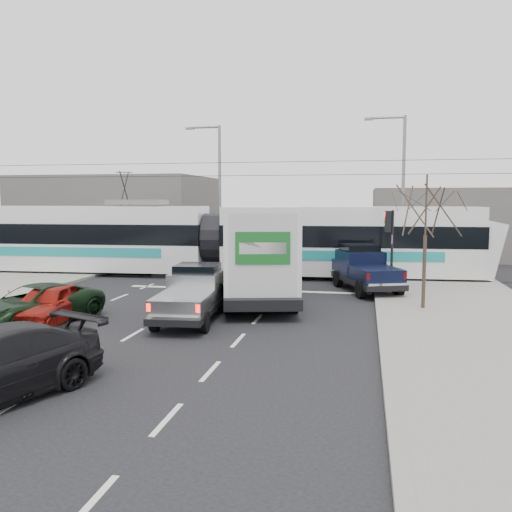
% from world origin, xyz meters
% --- Properties ---
extents(ground, '(120.00, 120.00, 0.00)m').
position_xyz_m(ground, '(0.00, 0.00, 0.00)').
color(ground, black).
rests_on(ground, ground).
extents(sidewalk_right, '(6.00, 60.00, 0.15)m').
position_xyz_m(sidewalk_right, '(9.00, 0.00, 0.07)').
color(sidewalk_right, gray).
rests_on(sidewalk_right, ground).
extents(rails, '(60.00, 1.60, 0.03)m').
position_xyz_m(rails, '(0.00, 10.00, 0.01)').
color(rails, '#33302D').
rests_on(rails, ground).
extents(building_left, '(14.00, 10.00, 6.00)m').
position_xyz_m(building_left, '(-14.00, 22.00, 3.00)').
color(building_left, '#68625E').
rests_on(building_left, ground).
extents(building_right, '(12.00, 10.00, 5.00)m').
position_xyz_m(building_right, '(12.00, 24.00, 2.50)').
color(building_right, '#68625E').
rests_on(building_right, ground).
extents(bare_tree, '(2.40, 2.40, 5.00)m').
position_xyz_m(bare_tree, '(7.60, 2.50, 3.79)').
color(bare_tree, '#47382B').
rests_on(bare_tree, ground).
extents(traffic_signal, '(0.44, 0.44, 3.60)m').
position_xyz_m(traffic_signal, '(6.47, 6.50, 2.74)').
color(traffic_signal, black).
rests_on(traffic_signal, ground).
extents(street_lamp_near, '(2.38, 0.25, 9.00)m').
position_xyz_m(street_lamp_near, '(7.31, 14.00, 5.11)').
color(street_lamp_near, slate).
rests_on(street_lamp_near, ground).
extents(street_lamp_far, '(2.38, 0.25, 9.00)m').
position_xyz_m(street_lamp_far, '(-4.19, 16.00, 5.11)').
color(street_lamp_far, slate).
rests_on(street_lamp_far, ground).
extents(catenary, '(60.00, 0.20, 7.00)m').
position_xyz_m(catenary, '(0.00, 10.00, 3.88)').
color(catenary, black).
rests_on(catenary, ground).
extents(tram, '(28.21, 4.53, 5.73)m').
position_xyz_m(tram, '(-2.80, 10.17, 2.04)').
color(tram, white).
rests_on(tram, ground).
extents(silver_pickup, '(2.19, 5.29, 1.87)m').
position_xyz_m(silver_pickup, '(-0.55, -0.38, 0.93)').
color(silver_pickup, black).
rests_on(silver_pickup, ground).
extents(box_truck, '(4.49, 8.34, 3.96)m').
position_xyz_m(box_truck, '(1.15, 3.01, 1.96)').
color(box_truck, black).
rests_on(box_truck, ground).
extents(navy_pickup, '(3.47, 5.33, 2.11)m').
position_xyz_m(navy_pickup, '(5.39, 6.87, 1.04)').
color(navy_pickup, black).
rests_on(navy_pickup, ground).
extents(green_car, '(3.65, 5.24, 1.33)m').
position_xyz_m(green_car, '(-5.62, -2.19, 0.66)').
color(green_car, black).
rests_on(green_car, ground).
extents(red_car, '(1.87, 4.12, 1.37)m').
position_xyz_m(red_car, '(-5.14, -2.12, 0.69)').
color(red_car, maroon).
rests_on(red_car, ground).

